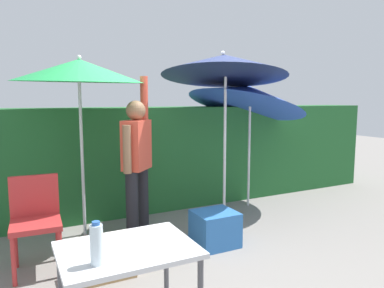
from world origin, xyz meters
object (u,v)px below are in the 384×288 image
object	(u,v)px
umbrella_orange	(248,96)
crate_cardboard	(107,257)
folding_table	(128,261)
person_vendor	(137,159)
cooler_box	(215,229)
umbrella_yellow	(224,66)
bottle_water	(97,244)
umbrella_rainbow	(79,71)
chair_plastic	(36,217)

from	to	relation	value
umbrella_orange	crate_cardboard	size ratio (longest dim) A/B	4.41
crate_cardboard	folding_table	bearing A→B (deg)	-96.60
person_vendor	cooler_box	distance (m)	1.17
folding_table	cooler_box	bearing A→B (deg)	42.93
umbrella_yellow	crate_cardboard	bearing A→B (deg)	-154.91
cooler_box	folding_table	distance (m)	1.92
folding_table	bottle_water	xyz separation A→B (m)	(-0.21, -0.14, 0.20)
umbrella_rainbow	umbrella_yellow	world-z (taller)	umbrella_yellow
crate_cardboard	folding_table	distance (m)	1.20
umbrella_orange	chair_plastic	size ratio (longest dim) A/B	2.37
umbrella_yellow	folding_table	size ratio (longest dim) A/B	2.91
cooler_box	chair_plastic	bearing A→B (deg)	170.95
cooler_box	folding_table	size ratio (longest dim) A/B	0.57
umbrella_yellow	cooler_box	size ratio (longest dim) A/B	5.10
umbrella_yellow	bottle_water	bearing A→B (deg)	-135.21
person_vendor	crate_cardboard	size ratio (longest dim) A/B	3.93
umbrella_orange	umbrella_rainbow	bearing A→B (deg)	-176.66
chair_plastic	cooler_box	size ratio (longest dim) A/B	1.95
umbrella_yellow	folding_table	distance (m)	3.02
umbrella_orange	crate_cardboard	bearing A→B (deg)	-152.35
person_vendor	folding_table	world-z (taller)	person_vendor
umbrella_yellow	bottle_water	size ratio (longest dim) A/B	9.69
folding_table	chair_plastic	bearing A→B (deg)	105.29
folding_table	person_vendor	bearing A→B (deg)	70.07
umbrella_rainbow	chair_plastic	distance (m)	1.68
umbrella_rainbow	umbrella_orange	size ratio (longest dim) A/B	1.00
crate_cardboard	bottle_water	xyz separation A→B (m)	(-0.34, -1.25, 0.66)
umbrella_yellow	cooler_box	world-z (taller)	umbrella_yellow
umbrella_yellow	umbrella_rainbow	bearing A→B (deg)	169.21
umbrella_rainbow	person_vendor	xyz separation A→B (m)	(0.53, -0.40, -1.00)
umbrella_rainbow	umbrella_orange	bearing A→B (deg)	3.34
person_vendor	bottle_water	distance (m)	2.18
cooler_box	folding_table	world-z (taller)	folding_table
person_vendor	cooler_box	xyz separation A→B (m)	(0.70, -0.58, -0.74)
person_vendor	chair_plastic	world-z (taller)	person_vendor
crate_cardboard	umbrella_yellow	bearing A→B (deg)	25.09
umbrella_orange	bottle_water	bearing A→B (deg)	-137.77
person_vendor	cooler_box	bearing A→B (deg)	-39.80
umbrella_orange	cooler_box	world-z (taller)	umbrella_orange
umbrella_orange	chair_plastic	distance (m)	3.33
person_vendor	folding_table	size ratio (longest dim) A/B	2.35
chair_plastic	crate_cardboard	xyz separation A→B (m)	(0.55, -0.45, -0.33)
person_vendor	umbrella_orange	bearing A→B (deg)	15.77
person_vendor	bottle_water	bearing A→B (deg)	-113.82
crate_cardboard	folding_table	world-z (taller)	folding_table
folding_table	crate_cardboard	bearing A→B (deg)	83.40
crate_cardboard	chair_plastic	bearing A→B (deg)	140.74
cooler_box	bottle_water	size ratio (longest dim) A/B	1.90
umbrella_rainbow	person_vendor	distance (m)	1.20
umbrella_rainbow	crate_cardboard	distance (m)	2.09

